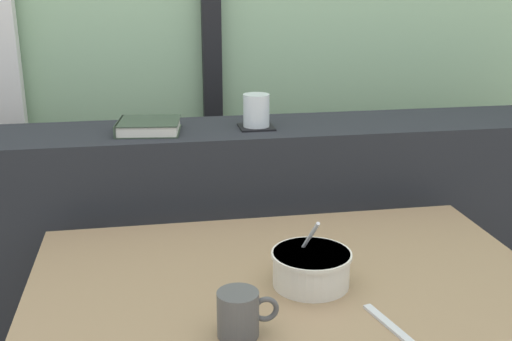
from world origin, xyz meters
The scene contains 8 objects.
dark_console_ledge centered at (0.00, 0.55, 0.44)m, with size 2.80×0.31×0.89m, color #23262B.
breakfast_table centered at (0.03, -0.04, 0.59)m, with size 1.10×0.70×0.69m.
coaster_square centered at (0.06, 0.53, 0.89)m, with size 0.10×0.10×0.01m, color black.
juice_glass centered at (0.06, 0.53, 0.94)m, with size 0.08×0.08×0.09m.
closed_book centered at (-0.25, 0.53, 0.90)m, with size 0.19×0.18×0.03m.
soup_bowl centered at (0.07, -0.08, 0.73)m, with size 0.17×0.17×0.15m.
fork_utensil centered at (0.18, -0.28, 0.70)m, with size 0.02×0.17×0.01m, color silver.
ceramic_mug centered at (-0.10, -0.25, 0.74)m, with size 0.11×0.08×0.08m.
Camera 1 is at (-0.24, -1.22, 1.31)m, focal length 43.66 mm.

